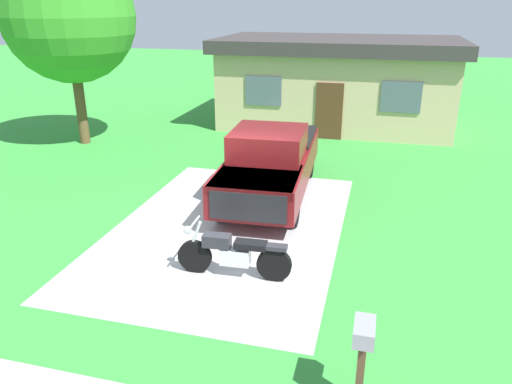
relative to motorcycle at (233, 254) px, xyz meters
name	(u,v)px	position (x,y,z in m)	size (l,w,h in m)	color
ground_plane	(228,228)	(-0.74, 1.99, -0.47)	(80.00, 80.00, 0.00)	green
driveway_pad	(228,228)	(-0.74, 1.99, -0.47)	(5.12, 7.75, 0.01)	#AAAAAA
motorcycle	(233,254)	(0.00, 0.00, 0.00)	(2.21, 0.70, 1.09)	black
pickup_truck	(271,161)	(-0.26, 4.32, 0.48)	(2.28, 5.72, 1.90)	black
mailbox	(363,343)	(2.52, -2.66, 0.51)	(0.26, 0.48, 1.26)	#4C3823
shade_tree	(69,17)	(-8.04, 7.58, 3.92)	(4.44, 4.44, 6.63)	brown
neighbor_house	(337,81)	(0.56, 12.91, 1.32)	(9.60, 5.60, 3.50)	tan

